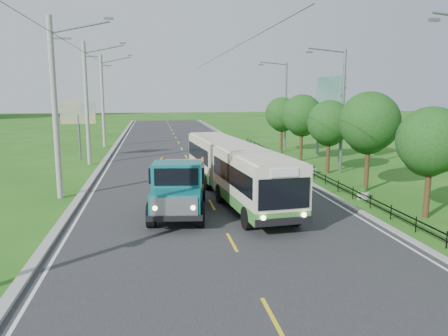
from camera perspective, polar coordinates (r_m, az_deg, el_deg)
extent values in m
plane|color=#1F5915|center=(17.68, 1.04, -9.71)|extent=(240.00, 240.00, 0.00)
cube|color=#28282B|center=(36.99, -4.51, 0.58)|extent=(14.00, 120.00, 0.02)
cube|color=#9E9E99|center=(37.10, -15.66, 0.37)|extent=(0.40, 120.00, 0.15)
cube|color=#9E9E99|center=(38.24, 6.23, 0.91)|extent=(0.30, 120.00, 0.10)
cube|color=silver|center=(37.05, -14.81, 0.32)|extent=(0.12, 120.00, 0.00)
cube|color=silver|center=(38.11, 5.50, 0.85)|extent=(0.12, 120.00, 0.00)
cube|color=yellow|center=(17.67, 1.04, -9.64)|extent=(0.12, 2.20, 0.00)
cube|color=black|center=(32.81, 10.46, -0.22)|extent=(0.04, 40.00, 0.60)
cylinder|color=gray|center=(25.96, -21.22, 7.14)|extent=(0.32, 0.32, 10.00)
cube|color=slate|center=(26.01, -20.64, 15.57)|extent=(1.20, 0.10, 0.10)
cube|color=slate|center=(25.81, -14.82, 18.38)|extent=(0.50, 0.18, 0.12)
cylinder|color=gray|center=(37.78, -17.51, 7.96)|extent=(0.32, 0.32, 10.00)
cube|color=slate|center=(37.82, -17.04, 13.75)|extent=(1.20, 0.10, 0.10)
cube|color=slate|center=(37.68, -13.06, 15.62)|extent=(0.50, 0.18, 0.12)
cylinder|color=gray|center=(49.69, -15.57, 8.38)|extent=(0.32, 0.32, 10.00)
cube|color=slate|center=(49.72, -15.19, 12.78)|extent=(1.20, 0.10, 0.10)
cube|color=slate|center=(49.61, -12.17, 14.18)|extent=(0.50, 0.18, 0.12)
cylinder|color=#382314|center=(22.84, 25.06, -2.30)|extent=(0.28, 0.28, 2.97)
sphere|color=#194012|center=(22.52, 25.46, 3.25)|extent=(3.18, 3.18, 3.18)
sphere|color=#194012|center=(23.11, 25.06, 1.83)|extent=(2.33, 2.33, 2.33)
cylinder|color=#382314|center=(27.87, 18.19, 0.58)|extent=(0.28, 0.28, 3.36)
sphere|color=#194012|center=(27.60, 18.46, 5.75)|extent=(3.60, 3.60, 3.60)
sphere|color=#194012|center=(28.19, 18.28, 4.36)|extent=(2.64, 2.64, 2.64)
cylinder|color=#382314|center=(33.27, 13.44, 1.93)|extent=(0.28, 0.28, 3.02)
sphere|color=#194012|center=(33.05, 13.60, 5.82)|extent=(3.24, 3.24, 3.24)
sphere|color=#194012|center=(33.64, 13.54, 4.78)|extent=(2.38, 2.38, 2.38)
cylinder|color=#382314|center=(38.82, 10.05, 3.30)|extent=(0.28, 0.28, 3.25)
sphere|color=#194012|center=(38.63, 10.16, 6.89)|extent=(3.48, 3.48, 3.48)
sphere|color=#194012|center=(39.20, 10.16, 5.91)|extent=(2.55, 2.55, 2.55)
cylinder|color=#382314|center=(44.50, 7.50, 4.06)|extent=(0.28, 0.28, 3.08)
sphere|color=#194012|center=(44.34, 7.57, 7.03)|extent=(3.30, 3.30, 3.30)
sphere|color=#194012|center=(44.91, 7.61, 6.22)|extent=(2.42, 2.42, 2.42)
cube|color=slate|center=(20.01, 25.75, 17.04)|extent=(0.45, 0.16, 0.12)
cylinder|color=slate|center=(33.41, 15.24, 7.03)|extent=(0.20, 0.20, 9.00)
cylinder|color=slate|center=(32.97, 13.30, 14.74)|extent=(2.80, 0.10, 0.34)
cube|color=slate|center=(32.49, 11.10, 14.63)|extent=(0.45, 0.16, 0.12)
cylinder|color=slate|center=(46.52, 8.06, 7.95)|extent=(0.20, 0.20, 9.00)
cylinder|color=slate|center=(46.20, 6.49, 13.43)|extent=(2.80, 0.10, 0.34)
cube|color=slate|center=(45.85, 4.88, 13.30)|extent=(0.45, 0.16, 0.12)
cylinder|color=silver|center=(25.86, 17.67, -3.43)|extent=(0.64, 0.64, 0.40)
sphere|color=#194012|center=(25.80, 17.70, -2.89)|extent=(0.44, 0.44, 0.44)
cylinder|color=silver|center=(33.03, 11.43, -0.36)|extent=(0.64, 0.64, 0.40)
sphere|color=#194012|center=(32.99, 11.45, 0.07)|extent=(0.44, 0.44, 0.44)
cylinder|color=silver|center=(40.51, 7.46, 1.60)|extent=(0.64, 0.64, 0.40)
sphere|color=#194012|center=(40.48, 7.47, 1.95)|extent=(0.44, 0.44, 0.44)
cylinder|color=slate|center=(41.10, -18.38, 3.83)|extent=(0.20, 0.20, 4.00)
cube|color=yellow|center=(40.95, -18.54, 6.89)|extent=(3.00, 0.15, 2.00)
cylinder|color=slate|center=(37.35, 14.99, 4.22)|extent=(0.24, 0.24, 5.00)
cylinder|color=slate|center=(41.94, 12.20, 4.90)|extent=(0.24, 0.24, 5.00)
cube|color=#144C47|center=(39.48, 13.71, 9.35)|extent=(0.20, 6.00, 3.00)
cube|color=#3B8133|center=(21.56, 4.03, -3.96)|extent=(3.15, 7.63, 0.54)
cube|color=beige|center=(21.30, 4.07, -0.75)|extent=(3.15, 7.63, 1.91)
cube|color=black|center=(21.30, 4.07, -0.72)|extent=(3.13, 7.04, 0.94)
cube|color=#3B8133|center=(29.26, -1.05, -0.29)|extent=(3.10, 7.13, 0.54)
cube|color=beige|center=(29.07, -1.06, 2.09)|extent=(3.10, 7.13, 1.91)
cube|color=black|center=(29.07, -1.06, 2.11)|extent=(3.09, 6.54, 0.94)
cube|color=#4C4C4C|center=(25.32, 1.03, 0.33)|extent=(2.41, 1.20, 2.36)
cube|color=black|center=(17.91, 7.87, -3.37)|extent=(2.23, 0.26, 1.29)
cylinder|color=black|center=(19.16, 3.05, -6.55)|extent=(0.41, 1.05, 1.03)
cylinder|color=black|center=(19.92, 9.23, -6.03)|extent=(0.41, 1.05, 1.03)
cylinder|color=black|center=(23.68, -0.50, -3.37)|extent=(0.41, 1.05, 1.03)
cylinder|color=black|center=(24.30, 4.64, -3.06)|extent=(0.41, 1.05, 1.03)
cylinder|color=black|center=(26.88, -2.24, -1.79)|extent=(0.41, 1.05, 1.03)
cylinder|color=black|center=(27.43, 2.33, -1.55)|extent=(0.41, 1.05, 1.03)
cylinder|color=black|center=(31.27, -4.02, -0.17)|extent=(0.41, 1.05, 1.03)
cylinder|color=black|center=(31.75, -0.05, 0.01)|extent=(0.41, 1.05, 1.03)
cube|color=#126A6F|center=(19.22, -6.36, -4.60)|extent=(2.35, 1.71, 1.04)
cube|color=#126A6F|center=(20.62, -6.07, -2.13)|extent=(2.48, 1.93, 2.08)
cube|color=black|center=(20.52, -6.10, -0.71)|extent=(2.66, 1.65, 0.73)
cube|color=black|center=(21.65, -5.88, -4.24)|extent=(1.80, 6.32, 0.26)
cube|color=orange|center=(23.15, -5.65, -0.68)|extent=(2.76, 3.39, 1.35)
cylinder|color=black|center=(19.68, -9.47, -6.06)|extent=(0.50, 1.18, 1.14)
cylinder|color=black|center=(19.52, -3.06, -6.07)|extent=(0.50, 1.18, 1.14)
cylinder|color=black|center=(23.68, -8.21, -3.33)|extent=(0.50, 1.18, 1.14)
cylinder|color=black|center=(23.55, -2.91, -3.31)|extent=(0.50, 1.18, 1.14)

